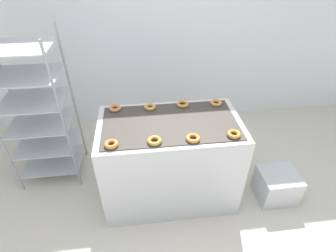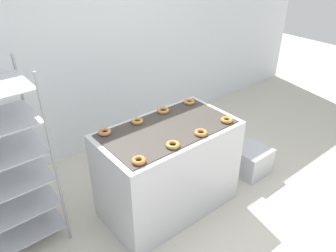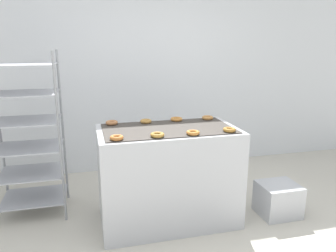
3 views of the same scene
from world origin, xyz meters
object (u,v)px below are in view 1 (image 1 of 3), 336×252
object	(u,v)px
fryer_machine	(170,161)
glaze_bin	(276,185)
donut_near_right	(234,134)
donut_near_midright	(193,138)
baking_rack_cart	(38,112)
donut_far_left	(115,108)
donut_near_left	(111,144)
donut_far_midright	(183,104)
donut_far_right	(216,103)
donut_far_midleft	(150,107)
donut_near_midleft	(154,141)

from	to	relation	value
fryer_machine	glaze_bin	xyz separation A→B (m)	(1.11, -0.19, -0.31)
donut_near_right	fryer_machine	bearing A→B (deg)	153.14
donut_near_midright	donut_near_right	distance (m)	0.35
baking_rack_cart	donut_far_left	distance (m)	0.84
fryer_machine	donut_near_left	bearing A→B (deg)	-152.37
glaze_bin	baking_rack_cart	bearing A→B (deg)	164.47
donut_far_left	donut_far_midright	xyz separation A→B (m)	(0.66, 0.00, -0.00)
donut_near_left	donut_near_midright	world-z (taller)	donut_near_left
fryer_machine	donut_near_midright	bearing A→B (deg)	-59.81
fryer_machine	baking_rack_cart	size ratio (longest dim) A/B	0.79
donut_far_left	donut_far_right	bearing A→B (deg)	-1.03
donut_far_left	donut_far_right	xyz separation A→B (m)	(0.99, -0.02, -0.00)
donut_near_left	donut_far_midleft	distance (m)	0.62
donut_far_left	donut_near_midright	bearing A→B (deg)	-39.59
donut_far_midright	donut_far_left	bearing A→B (deg)	-179.89
fryer_machine	donut_near_midright	size ratio (longest dim) A/B	11.09
baking_rack_cart	donut_far_midleft	bearing A→B (deg)	-11.38
baking_rack_cart	glaze_bin	distance (m)	2.60
baking_rack_cart	donut_far_left	size ratio (longest dim) A/B	14.03
donut_far_left	donut_far_midleft	distance (m)	0.34
donut_near_right	donut_near_midright	bearing A→B (deg)	-178.10
glaze_bin	donut_far_right	distance (m)	1.10
donut_near_left	donut_near_midleft	bearing A→B (deg)	0.45
donut_near_midleft	donut_far_left	size ratio (longest dim) A/B	1.02
baking_rack_cart	donut_far_left	world-z (taller)	baking_rack_cart
donut_far_left	donut_near_midleft	bearing A→B (deg)	-57.70
donut_near_left	donut_far_left	world-z (taller)	donut_far_left
donut_near_right	donut_far_left	world-z (taller)	donut_far_left
glaze_bin	donut_near_right	world-z (taller)	donut_near_right
donut_near_midleft	donut_near_midright	xyz separation A→B (m)	(0.32, -0.01, -0.00)
donut_near_midright	donut_far_midleft	bearing A→B (deg)	121.22
fryer_machine	donut_near_right	bearing A→B (deg)	-26.86
glaze_bin	donut_near_midright	world-z (taller)	donut_near_midright
baking_rack_cart	donut_far_right	size ratio (longest dim) A/B	14.11
fryer_machine	donut_near_midright	distance (m)	0.58
donut_far_midright	donut_far_right	size ratio (longest dim) A/B	1.05
donut_near_midleft	donut_near_right	size ratio (longest dim) A/B	1.04
donut_far_left	glaze_bin	bearing A→B (deg)	-15.87
donut_near_midright	glaze_bin	bearing A→B (deg)	4.88
donut_near_midright	baking_rack_cart	bearing A→B (deg)	152.66
glaze_bin	donut_far_midright	size ratio (longest dim) A/B	3.16
donut_near_midleft	donut_far_midright	distance (m)	0.62
donut_near_left	donut_far_left	xyz separation A→B (m)	(0.01, 0.54, 0.00)
glaze_bin	donut_near_midleft	size ratio (longest dim) A/B	3.24
donut_far_midleft	donut_far_midright	distance (m)	0.32
donut_near_midright	donut_far_right	world-z (taller)	same
donut_near_midright	donut_near_right	world-z (taller)	donut_near_right
donut_far_left	donut_far_midright	distance (m)	0.66
glaze_bin	donut_far_right	bearing A→B (deg)	144.71
donut_near_midright	donut_far_right	xyz separation A→B (m)	(0.34, 0.52, 0.00)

